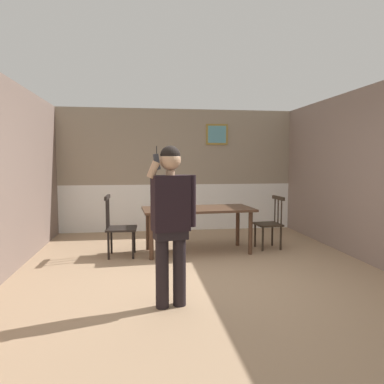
{
  "coord_description": "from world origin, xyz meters",
  "views": [
    {
      "loc": [
        -0.81,
        -4.49,
        1.56
      ],
      "look_at": [
        -0.19,
        -0.1,
        1.17
      ],
      "focal_mm": 33.63,
      "sensor_mm": 36.0,
      "label": 1
    }
  ],
  "objects": [
    {
      "name": "chair_near_window",
      "position": [
        -1.17,
        1.38,
        0.48
      ],
      "size": [
        0.49,
        0.49,
        1.0
      ],
      "rotation": [
        0.0,
        0.0,
        4.68
      ],
      "color": "black",
      "rests_on": "ground_plane"
    },
    {
      "name": "ground_plane",
      "position": [
        0.0,
        0.0,
        0.0
      ],
      "size": [
        7.66,
        7.66,
        0.0
      ],
      "primitive_type": "plane",
      "color": "#9E7F60"
    },
    {
      "name": "person_figure",
      "position": [
        -0.5,
        -0.76,
        0.98
      ],
      "size": [
        0.53,
        0.28,
        1.71
      ],
      "rotation": [
        0.0,
        0.0,
        3.34
      ],
      "color": "black",
      "rests_on": "ground_plane"
    },
    {
      "name": "chair_by_doorway",
      "position": [
        1.44,
        1.54,
        0.45
      ],
      "size": [
        0.45,
        0.45,
        0.93
      ],
      "rotation": [
        0.0,
        0.0,
        1.65
      ],
      "color": "#2D2319",
      "rests_on": "ground_plane"
    },
    {
      "name": "dining_table",
      "position": [
        0.14,
        1.46,
        0.67
      ],
      "size": [
        1.89,
        0.96,
        0.76
      ],
      "rotation": [
        0.0,
        0.0,
        0.06
      ],
      "color": "#4C3323",
      "rests_on": "ground_plane"
    },
    {
      "name": "room_back_partition",
      "position": [
        0.0,
        3.49,
        1.29
      ],
      "size": [
        5.26,
        0.17,
        2.68
      ],
      "color": "gray",
      "rests_on": "ground_plane"
    }
  ]
}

